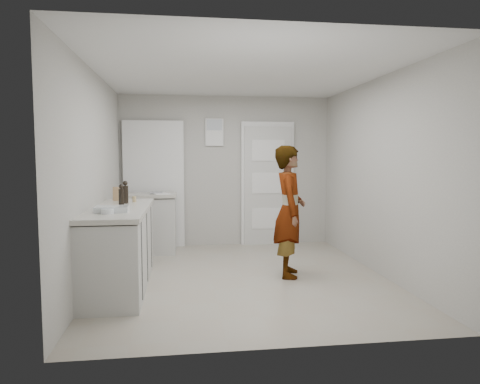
{
  "coord_description": "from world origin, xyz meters",
  "views": [
    {
      "loc": [
        -0.73,
        -5.17,
        1.51
      ],
      "look_at": [
        0.02,
        0.4,
        1.03
      ],
      "focal_mm": 32.0,
      "sensor_mm": 36.0,
      "label": 1
    }
  ],
  "objects": [
    {
      "name": "egg_bowl",
      "position": [
        -1.49,
        -0.74,
        0.95
      ],
      "size": [
        0.13,
        0.13,
        0.05
      ],
      "color": "silver",
      "rests_on": "main_counter"
    },
    {
      "name": "person",
      "position": [
        0.59,
        -0.0,
        0.82
      ],
      "size": [
        0.5,
        0.66,
        1.64
      ],
      "primitive_type": "imported",
      "rotation": [
        0.0,
        0.0,
        1.38
      ],
      "color": "silver",
      "rests_on": "ground"
    },
    {
      "name": "main_counter",
      "position": [
        -1.45,
        -0.2,
        0.43
      ],
      "size": [
        0.64,
        1.96,
        0.93
      ],
      "color": "silver",
      "rests_on": "ground"
    },
    {
      "name": "side_counter",
      "position": [
        -1.25,
        1.55,
        0.43
      ],
      "size": [
        0.84,
        0.61,
        0.93
      ],
      "color": "silver",
      "rests_on": "ground"
    },
    {
      "name": "baking_dish",
      "position": [
        -1.47,
        -0.6,
        0.95
      ],
      "size": [
        0.35,
        0.25,
        0.06
      ],
      "rotation": [
        0.0,
        0.0,
        0.03
      ],
      "color": "silver",
      "rests_on": "main_counter"
    },
    {
      "name": "papers",
      "position": [
        -1.08,
        1.51,
        0.93
      ],
      "size": [
        0.32,
        0.36,
        0.01
      ],
      "primitive_type": "cube",
      "rotation": [
        0.0,
        0.0,
        0.39
      ],
      "color": "white",
      "rests_on": "side_counter"
    },
    {
      "name": "ground",
      "position": [
        0.0,
        0.0,
        0.0
      ],
      "size": [
        4.0,
        4.0,
        0.0
      ],
      "primitive_type": "plane",
      "color": "#A29988",
      "rests_on": "ground"
    },
    {
      "name": "oil_cruet_b",
      "position": [
        -1.42,
        -0.25,
        1.05
      ],
      "size": [
        0.06,
        0.06,
        0.27
      ],
      "color": "black",
      "rests_on": "main_counter"
    },
    {
      "name": "room_shell",
      "position": [
        -0.17,
        1.95,
        1.02
      ],
      "size": [
        4.0,
        4.0,
        4.0
      ],
      "color": "#A8A59F",
      "rests_on": "ground"
    },
    {
      "name": "cake_mix_box",
      "position": [
        -1.58,
        0.55,
        1.01
      ],
      "size": [
        0.11,
        0.06,
        0.18
      ],
      "primitive_type": "cube",
      "rotation": [
        0.0,
        0.0,
        -0.1
      ],
      "color": "#A07750",
      "rests_on": "main_counter"
    },
    {
      "name": "spice_jar",
      "position": [
        -1.34,
        0.35,
        0.96
      ],
      "size": [
        0.05,
        0.05,
        0.07
      ],
      "primitive_type": "cylinder",
      "color": "tan",
      "rests_on": "main_counter"
    },
    {
      "name": "oil_cruet_a",
      "position": [
        -1.43,
        0.2,
        1.06
      ],
      "size": [
        0.07,
        0.07,
        0.28
      ],
      "color": "black",
      "rests_on": "main_counter"
    }
  ]
}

